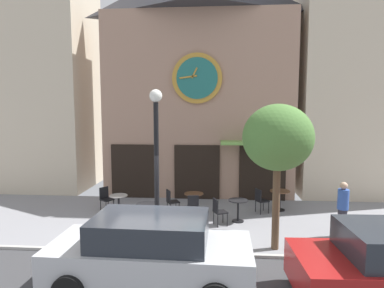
# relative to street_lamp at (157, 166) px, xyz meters

# --- Properties ---
(ground_plane) EXTENTS (27.30, 12.11, 0.13)m
(ground_plane) POSITION_rel_street_lamp_xyz_m (0.10, -1.45, -2.24)
(ground_plane) COLOR gray
(clock_building) EXTENTS (8.19, 3.87, 10.32)m
(clock_building) POSITION_rel_street_lamp_xyz_m (0.87, 5.86, 3.15)
(clock_building) COLOR #9E7A66
(clock_building) RESTS_ON ground_plane
(neighbor_building_left) EXTENTS (5.57, 3.61, 14.61)m
(neighbor_building_left) POSITION_rel_street_lamp_xyz_m (-7.19, 6.40, 5.09)
(neighbor_building_left) COLOR beige
(neighbor_building_left) RESTS_ON ground_plane
(neighbor_building_right) EXTENTS (5.73, 3.38, 14.05)m
(neighbor_building_right) POSITION_rel_street_lamp_xyz_m (8.14, 6.29, 4.81)
(neighbor_building_right) COLOR beige
(neighbor_building_right) RESTS_ON ground_plane
(street_lamp) EXTENTS (0.36, 0.36, 4.36)m
(street_lamp) POSITION_rel_street_lamp_xyz_m (0.00, 0.00, 0.00)
(street_lamp) COLOR black
(street_lamp) RESTS_ON ground_plane
(street_tree) EXTENTS (1.87, 1.68, 3.95)m
(street_tree) POSITION_rel_street_lamp_xyz_m (3.31, -0.30, 0.82)
(street_tree) COLOR brown
(street_tree) RESTS_ON ground_plane
(cafe_table_near_door) EXTENTS (0.63, 0.63, 0.74)m
(cafe_table_near_door) POSITION_rel_street_lamp_xyz_m (-1.80, 2.15, -1.72)
(cafe_table_near_door) COLOR black
(cafe_table_near_door) RESTS_ON ground_plane
(cafe_table_center_left) EXTENTS (0.76, 0.76, 0.76)m
(cafe_table_center_left) POSITION_rel_street_lamp_xyz_m (-0.51, 1.07, -1.66)
(cafe_table_center_left) COLOR black
(cafe_table_center_left) RESTS_ON ground_plane
(cafe_table_center_right) EXTENTS (0.71, 0.71, 0.72)m
(cafe_table_center_right) POSITION_rel_street_lamp_xyz_m (0.87, 2.70, -1.70)
(cafe_table_center_right) COLOR black
(cafe_table_center_right) RESTS_ON ground_plane
(cafe_table_leftmost) EXTENTS (0.66, 0.66, 0.75)m
(cafe_table_leftmost) POSITION_rel_street_lamp_xyz_m (2.44, 1.82, -1.70)
(cafe_table_leftmost) COLOR black
(cafe_table_leftmost) RESTS_ON ground_plane
(cafe_table_rightmost) EXTENTS (0.75, 0.75, 0.76)m
(cafe_table_rightmost) POSITION_rel_street_lamp_xyz_m (4.08, 3.20, -1.66)
(cafe_table_rightmost) COLOR black
(cafe_table_rightmost) RESTS_ON ground_plane
(cafe_chair_by_entrance) EXTENTS (0.54, 0.54, 0.90)m
(cafe_chair_by_entrance) POSITION_rel_street_lamp_xyz_m (0.05, 2.43, -1.68)
(cafe_chair_by_entrance) COLOR black
(cafe_chair_by_entrance) RESTS_ON ground_plane
(cafe_chair_curbside) EXTENTS (0.53, 0.53, 0.90)m
(cafe_chair_curbside) POSITION_rel_street_lamp_xyz_m (1.76, 1.38, -1.68)
(cafe_chair_curbside) COLOR black
(cafe_chair_curbside) RESTS_ON ground_plane
(cafe_chair_right_end) EXTENTS (0.56, 0.56, 0.90)m
(cafe_chair_right_end) POSITION_rel_street_lamp_xyz_m (-2.44, 2.61, -1.68)
(cafe_chair_right_end) COLOR black
(cafe_chair_right_end) RESTS_ON ground_plane
(cafe_chair_near_tree) EXTENTS (0.54, 0.54, 0.90)m
(cafe_chair_near_tree) POSITION_rel_street_lamp_xyz_m (3.31, 2.82, -1.68)
(cafe_chair_near_tree) COLOR black
(cafe_chair_near_tree) RESTS_ON ground_plane
(cafe_chair_facing_street) EXTENTS (0.44, 0.44, 0.90)m
(cafe_chair_facing_street) POSITION_rel_street_lamp_xyz_m (0.91, 1.83, -1.68)
(cafe_chair_facing_street) COLOR black
(cafe_chair_facing_street) RESTS_ON ground_plane
(cafe_chair_mid_row) EXTENTS (0.57, 0.57, 0.90)m
(cafe_chair_mid_row) POSITION_rel_street_lamp_xyz_m (-1.09, 0.52, -1.68)
(cafe_chair_mid_row) COLOR black
(cafe_chair_mid_row) RESTS_ON ground_plane
(pedestrian_blue) EXTENTS (0.44, 0.44, 1.67)m
(pedestrian_blue) POSITION_rel_street_lamp_xyz_m (5.45, 0.71, -1.35)
(pedestrian_blue) COLOR #2D2D38
(pedestrian_blue) RESTS_ON ground_plane
(parked_car_silver) EXTENTS (4.33, 2.09, 1.55)m
(parked_car_silver) POSITION_rel_street_lamp_xyz_m (0.31, -2.42, -1.45)
(parked_car_silver) COLOR #B7BABF
(parked_car_silver) RESTS_ON ground_plane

